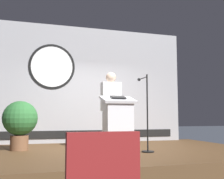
% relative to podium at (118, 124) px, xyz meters
% --- Properties ---
extents(ground_plane, '(40.00, 40.00, 0.00)m').
position_rel_podium_xyz_m(ground_plane, '(-0.17, 0.40, -0.83)').
color(ground_plane, '#383D47').
extents(stage_platform, '(6.40, 4.00, 0.30)m').
position_rel_podium_xyz_m(stage_platform, '(-0.17, 0.40, -0.68)').
color(stage_platform, brown).
rests_on(stage_platform, ground).
extents(banner_display, '(5.52, 0.12, 3.13)m').
position_rel_podium_xyz_m(banner_display, '(-0.20, 2.25, 1.03)').
color(banner_display, '#9E9EA3').
rests_on(banner_display, stage_platform).
extents(podium, '(0.64, 0.50, 1.10)m').
position_rel_podium_xyz_m(podium, '(0.00, 0.00, 0.00)').
color(podium, silver).
rests_on(podium, stage_platform).
extents(speaker_person, '(0.40, 0.26, 1.63)m').
position_rel_podium_xyz_m(speaker_person, '(0.00, 0.48, 0.30)').
color(speaker_person, black).
rests_on(speaker_person, stage_platform).
extents(microphone_stand, '(0.24, 0.57, 1.51)m').
position_rel_podium_xyz_m(microphone_stand, '(0.56, -0.09, 0.01)').
color(microphone_stand, black).
rests_on(microphone_stand, stage_platform).
extents(potted_plant, '(0.71, 0.71, 1.00)m').
position_rel_podium_xyz_m(potted_plant, '(-1.83, 0.88, 0.07)').
color(potted_plant, brown).
rests_on(potted_plant, stage_platform).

